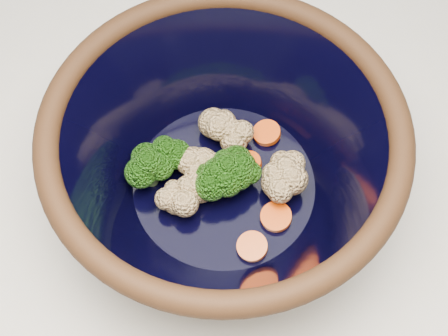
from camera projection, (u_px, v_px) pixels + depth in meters
counter at (197, 276)px, 1.04m from camera, size 1.20×1.20×0.90m
mixing_bowl at (224, 161)px, 0.54m from camera, size 0.37×0.37×0.13m
vegetable_pile at (216, 168)px, 0.57m from camera, size 0.16×0.15×0.05m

